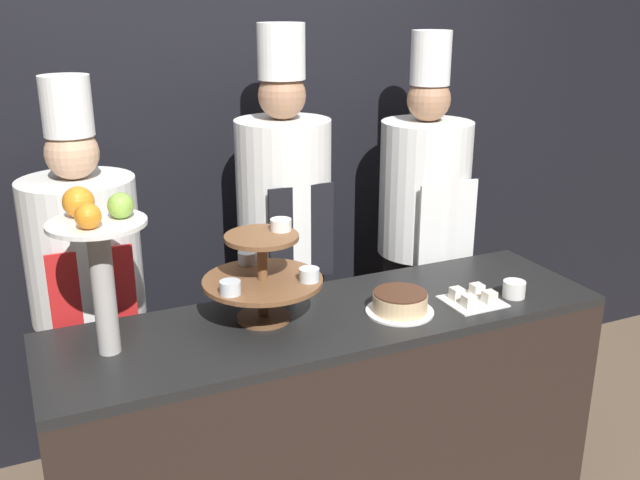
# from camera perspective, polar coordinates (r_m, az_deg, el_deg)

# --- Properties ---
(wall_back) EXTENTS (10.00, 0.06, 2.80)m
(wall_back) POSITION_cam_1_polar(r_m,az_deg,el_deg) (3.23, -6.14, 8.64)
(wall_back) COLOR black
(wall_back) RESTS_ON ground_plane
(buffet_counter) EXTENTS (2.02, 0.58, 0.89)m
(buffet_counter) POSITION_cam_1_polar(r_m,az_deg,el_deg) (2.78, 0.88, -14.36)
(buffet_counter) COLOR black
(buffet_counter) RESTS_ON ground_plane
(tiered_stand) EXTENTS (0.42, 0.42, 0.35)m
(tiered_stand) POSITION_cam_1_polar(r_m,az_deg,el_deg) (2.46, -4.57, -2.70)
(tiered_stand) COLOR brown
(tiered_stand) RESTS_ON buffet_counter
(fruit_pedestal) EXTENTS (0.30, 0.30, 0.53)m
(fruit_pedestal) POSITION_cam_1_polar(r_m,az_deg,el_deg) (2.27, -17.33, -0.40)
(fruit_pedestal) COLOR #B2ADA8
(fruit_pedestal) RESTS_ON buffet_counter
(cake_round) EXTENTS (0.25, 0.25, 0.08)m
(cake_round) POSITION_cam_1_polar(r_m,az_deg,el_deg) (2.57, 6.41, -5.02)
(cake_round) COLOR white
(cake_round) RESTS_ON buffet_counter
(cup_white) EXTENTS (0.08, 0.08, 0.06)m
(cup_white) POSITION_cam_1_polar(r_m,az_deg,el_deg) (2.79, 15.26, -3.81)
(cup_white) COLOR white
(cup_white) RESTS_ON buffet_counter
(cake_square_tray) EXTENTS (0.20, 0.19, 0.05)m
(cake_square_tray) POSITION_cam_1_polar(r_m,az_deg,el_deg) (2.71, 12.13, -4.54)
(cake_square_tray) COLOR white
(cake_square_tray) RESTS_ON buffet_counter
(chef_left) EXTENTS (0.42, 0.42, 1.72)m
(chef_left) POSITION_cam_1_polar(r_m,az_deg,el_deg) (2.84, -18.10, -3.73)
(chef_left) COLOR #28282D
(chef_left) RESTS_ON ground_plane
(chef_center_left) EXTENTS (0.39, 0.39, 1.88)m
(chef_center_left) POSITION_cam_1_polar(r_m,az_deg,el_deg) (2.97, -2.86, 0.61)
(chef_center_left) COLOR black
(chef_center_left) RESTS_ON ground_plane
(chef_center_right) EXTENTS (0.41, 0.41, 1.84)m
(chef_center_right) POSITION_cam_1_polar(r_m,az_deg,el_deg) (3.28, 8.24, 1.40)
(chef_center_right) COLOR #38332D
(chef_center_right) RESTS_ON ground_plane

